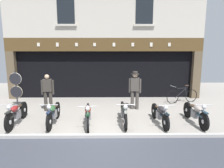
# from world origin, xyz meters

# --- Properties ---
(ground) EXTENTS (22.56, 22.00, 0.18)m
(ground) POSITION_xyz_m (0.00, -0.98, -0.04)
(ground) COLOR gray
(shop_facade) EXTENTS (10.86, 4.42, 6.16)m
(shop_facade) POSITION_xyz_m (0.00, 7.02, 1.69)
(shop_facade) COLOR black
(shop_facade) RESTS_ON ground
(motorcycle_far_left) EXTENTS (0.62, 2.05, 0.93)m
(motorcycle_far_left) POSITION_xyz_m (-3.17, 1.24, 0.43)
(motorcycle_far_left) COLOR black
(motorcycle_far_left) RESTS_ON ground
(motorcycle_left) EXTENTS (0.62, 1.96, 0.92)m
(motorcycle_left) POSITION_xyz_m (-1.82, 1.24, 0.43)
(motorcycle_left) COLOR black
(motorcycle_left) RESTS_ON ground
(motorcycle_center_left) EXTENTS (0.62, 2.01, 0.90)m
(motorcycle_center_left) POSITION_xyz_m (-0.53, 1.16, 0.41)
(motorcycle_center_left) COLOR black
(motorcycle_center_left) RESTS_ON ground
(motorcycle_center) EXTENTS (0.62, 2.03, 0.92)m
(motorcycle_center) POSITION_xyz_m (0.80, 1.29, 0.43)
(motorcycle_center) COLOR black
(motorcycle_center) RESTS_ON ground
(motorcycle_center_right) EXTENTS (0.62, 1.91, 0.89)m
(motorcycle_center_right) POSITION_xyz_m (2.14, 1.19, 0.41)
(motorcycle_center_right) COLOR black
(motorcycle_center_right) RESTS_ON ground
(motorcycle_right) EXTENTS (0.62, 1.96, 0.92)m
(motorcycle_right) POSITION_xyz_m (3.47, 1.22, 0.42)
(motorcycle_right) COLOR black
(motorcycle_right) RESTS_ON ground
(salesman_left) EXTENTS (0.56, 0.27, 1.65)m
(salesman_left) POSITION_xyz_m (-2.48, 2.87, 0.91)
(salesman_left) COLOR #38332D
(salesman_left) RESTS_ON ground
(shopkeeper_center) EXTENTS (0.55, 0.36, 1.76)m
(shopkeeper_center) POSITION_xyz_m (1.43, 3.08, 0.98)
(shopkeeper_center) COLOR #47423D
(shopkeeper_center) RESTS_ON ground
(tyre_sign_pole) EXTENTS (0.58, 0.06, 1.71)m
(tyre_sign_pole) POSITION_xyz_m (-4.17, 3.55, 1.02)
(tyre_sign_pole) COLOR #232328
(tyre_sign_pole) RESTS_ON ground
(advert_board_near) EXTENTS (0.65, 0.03, 0.99)m
(advert_board_near) POSITION_xyz_m (1.43, 5.40, 1.63)
(advert_board_near) COLOR beige
(leaning_bicycle) EXTENTS (1.73, 0.63, 0.93)m
(leaning_bicycle) POSITION_xyz_m (4.01, 4.15, 0.36)
(leaning_bicycle) COLOR black
(leaning_bicycle) RESTS_ON ground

